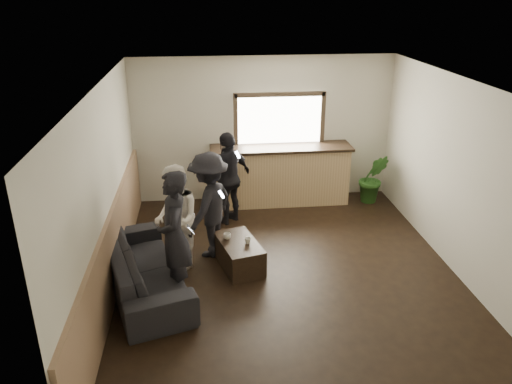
{
  "coord_description": "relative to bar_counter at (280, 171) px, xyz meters",
  "views": [
    {
      "loc": [
        -1.16,
        -6.29,
        3.99
      ],
      "look_at": [
        -0.43,
        0.4,
        1.19
      ],
      "focal_mm": 35.0,
      "sensor_mm": 36.0,
      "label": 1
    }
  ],
  "objects": [
    {
      "name": "sofa",
      "position": [
        -2.36,
        -2.84,
        -0.3
      ],
      "size": [
        1.54,
        2.48,
        0.68
      ],
      "primitive_type": "imported",
      "rotation": [
        0.0,
        0.0,
        1.86
      ],
      "color": "black",
      "rests_on": "ground"
    },
    {
      "name": "ground",
      "position": [
        -0.3,
        -2.7,
        -0.64
      ],
      "size": [
        5.0,
        6.0,
        0.01
      ],
      "primitive_type": "cube",
      "color": "black"
    },
    {
      "name": "person_c",
      "position": [
        -1.41,
        -1.92,
        0.2
      ],
      "size": [
        1.1,
        1.26,
        1.69
      ],
      "rotation": [
        0.0,
        0.0,
        -2.11
      ],
      "color": "black",
      "rests_on": "ground"
    },
    {
      "name": "coffee_table",
      "position": [
        -1.0,
        -2.37,
        -0.43
      ],
      "size": [
        0.76,
        1.05,
        0.42
      ],
      "primitive_type": "cube",
      "rotation": [
        0.0,
        0.0,
        0.27
      ],
      "color": "black",
      "rests_on": "ground"
    },
    {
      "name": "person_a",
      "position": [
        -1.9,
        -3.0,
        0.26
      ],
      "size": [
        0.5,
        0.68,
        1.81
      ],
      "rotation": [
        0.0,
        0.0,
        -1.52
      ],
      "color": "black",
      "rests_on": "ground"
    },
    {
      "name": "person_b",
      "position": [
        -1.91,
        -2.28,
        0.17
      ],
      "size": [
        0.78,
        0.91,
        1.62
      ],
      "rotation": [
        0.0,
        0.0,
        -1.33
      ],
      "color": "silver",
      "rests_on": "ground"
    },
    {
      "name": "cup_a",
      "position": [
        -1.17,
        -2.26,
        -0.18
      ],
      "size": [
        0.13,
        0.13,
        0.09
      ],
      "primitive_type": "imported",
      "rotation": [
        0.0,
        0.0,
        3.01
      ],
      "color": "silver",
      "rests_on": "coffee_table"
    },
    {
      "name": "bar_counter",
      "position": [
        0.0,
        0.0,
        0.0
      ],
      "size": [
        2.7,
        0.68,
        2.13
      ],
      "color": "tan",
      "rests_on": "ground"
    },
    {
      "name": "person_d",
      "position": [
        -1.04,
        -0.77,
        0.2
      ],
      "size": [
        1.0,
        0.96,
        1.67
      ],
      "rotation": [
        0.0,
        0.0,
        -2.4
      ],
      "color": "black",
      "rests_on": "ground"
    },
    {
      "name": "room_shell",
      "position": [
        -1.04,
        -2.7,
        0.83
      ],
      "size": [
        5.01,
        6.01,
        2.8
      ],
      "color": "silver",
      "rests_on": "ground"
    },
    {
      "name": "cup_b",
      "position": [
        -0.87,
        -2.44,
        -0.17
      ],
      "size": [
        0.12,
        0.12,
        0.09
      ],
      "primitive_type": "imported",
      "rotation": [
        0.0,
        0.0,
        5.97
      ],
      "color": "silver",
      "rests_on": "coffee_table"
    },
    {
      "name": "potted_plant",
      "position": [
        1.8,
        -0.2,
        -0.15
      ],
      "size": [
        0.6,
        0.51,
        0.99
      ],
      "primitive_type": "imported",
      "rotation": [
        0.0,
        0.0,
        -0.15
      ],
      "color": "#2D6623",
      "rests_on": "ground"
    }
  ]
}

